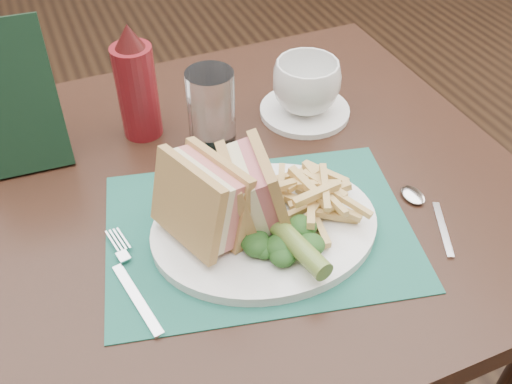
% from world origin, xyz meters
% --- Properties ---
extents(floor, '(7.00, 7.00, 0.00)m').
position_xyz_m(floor, '(0.00, 0.00, 0.00)').
color(floor, black).
rests_on(floor, ground).
extents(table_main, '(0.90, 0.75, 0.75)m').
position_xyz_m(table_main, '(0.00, -0.50, 0.38)').
color(table_main, black).
rests_on(table_main, ground).
extents(placemat, '(0.45, 0.37, 0.00)m').
position_xyz_m(placemat, '(0.03, -0.60, 0.75)').
color(placemat, '#1B594B').
rests_on(placemat, table_main).
extents(plate, '(0.33, 0.27, 0.01)m').
position_xyz_m(plate, '(0.03, -0.61, 0.76)').
color(plate, white).
rests_on(plate, placemat).
extents(sandwich_half_a, '(0.12, 0.14, 0.12)m').
position_xyz_m(sandwich_half_a, '(-0.07, -0.60, 0.82)').
color(sandwich_half_a, tan).
rests_on(sandwich_half_a, plate).
extents(sandwich_half_b, '(0.09, 0.12, 0.11)m').
position_xyz_m(sandwich_half_b, '(0.00, -0.59, 0.82)').
color(sandwich_half_b, tan).
rests_on(sandwich_half_b, plate).
extents(kale_garnish, '(0.11, 0.08, 0.03)m').
position_xyz_m(kale_garnish, '(0.03, -0.66, 0.78)').
color(kale_garnish, '#173A15').
rests_on(kale_garnish, plate).
extents(pickle_spear, '(0.05, 0.12, 0.03)m').
position_xyz_m(pickle_spear, '(0.04, -0.67, 0.79)').
color(pickle_spear, '#54702A').
rests_on(pickle_spear, plate).
extents(fries_pile, '(0.18, 0.20, 0.05)m').
position_xyz_m(fries_pile, '(0.11, -0.60, 0.79)').
color(fries_pile, tan).
rests_on(fries_pile, plate).
extents(fork, '(0.06, 0.17, 0.01)m').
position_xyz_m(fork, '(-0.15, -0.62, 0.76)').
color(fork, silver).
rests_on(fork, placemat).
extents(spoon, '(0.09, 0.15, 0.01)m').
position_xyz_m(spoon, '(0.25, -0.67, 0.76)').
color(spoon, silver).
rests_on(spoon, table_main).
extents(saucer, '(0.17, 0.17, 0.01)m').
position_xyz_m(saucer, '(0.20, -0.38, 0.76)').
color(saucer, white).
rests_on(saucer, table_main).
extents(coffee_cup, '(0.15, 0.15, 0.09)m').
position_xyz_m(coffee_cup, '(0.20, -0.38, 0.80)').
color(coffee_cup, white).
rests_on(coffee_cup, saucer).
extents(drinking_glass, '(0.09, 0.09, 0.13)m').
position_xyz_m(drinking_glass, '(0.03, -0.41, 0.81)').
color(drinking_glass, white).
rests_on(drinking_glass, table_main).
extents(ketchup_bottle, '(0.08, 0.08, 0.19)m').
position_xyz_m(ketchup_bottle, '(-0.06, -0.33, 0.84)').
color(ketchup_bottle, maroon).
rests_on(ketchup_bottle, table_main).
extents(check_presenter, '(0.14, 0.09, 0.21)m').
position_xyz_m(check_presenter, '(-0.24, -0.33, 0.86)').
color(check_presenter, black).
rests_on(check_presenter, table_main).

